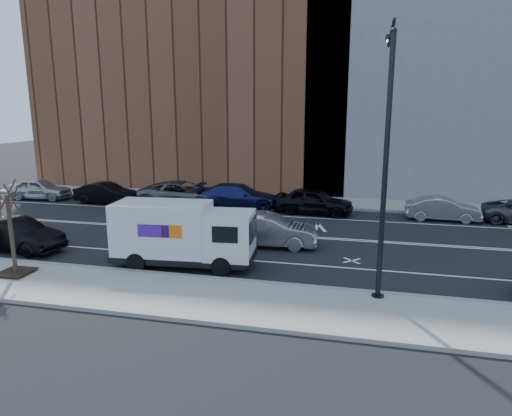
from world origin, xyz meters
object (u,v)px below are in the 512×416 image
at_px(fedex_van, 182,233).
at_px(far_parked_a, 40,189).
at_px(driving_sedan, 268,230).
at_px(far_parked_b, 106,193).

height_order(fedex_van, far_parked_a, fedex_van).
bearing_deg(driving_sedan, fedex_van, 136.91).
bearing_deg(fedex_van, far_parked_a, 139.87).
bearing_deg(fedex_van, far_parked_b, 128.25).
xyz_separation_m(fedex_van, far_parked_a, (-15.79, 11.18, -0.67)).
relative_size(fedex_van, driving_sedan, 1.27).
bearing_deg(far_parked_b, far_parked_a, 90.62).
height_order(fedex_van, driving_sedan, fedex_van).
bearing_deg(far_parked_b, driving_sedan, -115.53).
bearing_deg(far_parked_a, fedex_van, -130.31).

